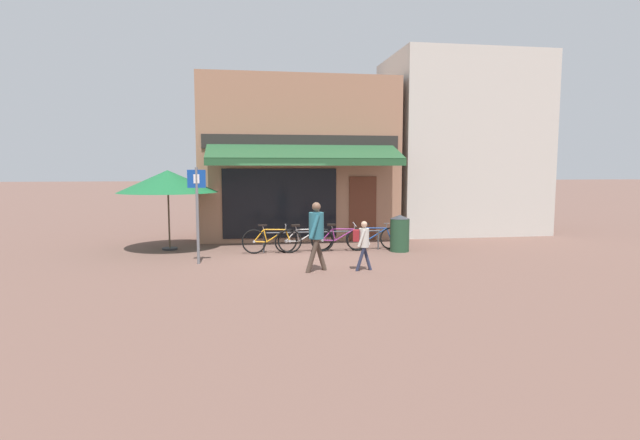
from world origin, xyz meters
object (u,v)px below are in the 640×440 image
bicycle_blue (374,238)px  pedestrian_adult (316,229)px  litter_bin (400,233)px  bicycle_orange (272,240)px  parking_sign (197,205)px  cafe_parasol (168,181)px  bicycle_silver (304,239)px  pedestrian_child (363,240)px  bicycle_purple (340,239)px

bicycle_blue → pedestrian_adult: bearing=-126.6°
litter_bin → bicycle_orange: bearing=176.3°
parking_sign → cafe_parasol: (-1.01, 2.35, 0.52)m
bicycle_silver → parking_sign: parking_sign is taller
bicycle_silver → cafe_parasol: cafe_parasol is taller
bicycle_silver → bicycle_blue: bearing=-8.6°
pedestrian_adult → parking_sign: bearing=149.5°
bicycle_silver → parking_sign: 3.31m
litter_bin → cafe_parasol: size_ratio=0.37×
parking_sign → litter_bin: bearing=10.4°
litter_bin → parking_sign: bearing=-169.6°
parking_sign → bicycle_blue: bearing=16.4°
bicycle_orange → bicycle_blue: bicycle_orange is taller
bicycle_orange → pedestrian_child: 3.32m
bicycle_blue → pedestrian_adult: 3.55m
litter_bin → bicycle_purple: bearing=171.4°
bicycle_orange → bicycle_silver: bicycle_orange is taller
cafe_parasol → bicycle_blue: bearing=-8.9°
parking_sign → cafe_parasol: parking_sign is taller
pedestrian_child → bicycle_blue: bearing=80.7°
bicycle_silver → pedestrian_adult: (-0.06, -2.70, 0.62)m
litter_bin → cafe_parasol: bearing=168.4°
pedestrian_adult → cafe_parasol: cafe_parasol is taller
bicycle_purple → pedestrian_adult: (-1.08, -2.62, 0.62)m
bicycle_blue → litter_bin: (0.65, -0.42, 0.18)m
bicycle_orange → bicycle_purple: bicycle_orange is taller
pedestrian_adult → bicycle_purple: bearing=63.2°
bicycle_blue → pedestrian_child: (-1.04, -2.86, 0.38)m
parking_sign → bicycle_purple: bearing=18.2°
pedestrian_child → bicycle_purple: bearing=100.4°
pedestrian_child → bicycle_orange: bearing=136.5°
pedestrian_adult → pedestrian_child: size_ratio=1.38×
pedestrian_adult → litter_bin: bearing=36.3°
bicycle_orange → pedestrian_adult: bearing=-69.5°
bicycle_blue → bicycle_purple: bearing=-170.2°
pedestrian_child → parking_sign: size_ratio=0.49×
bicycle_silver → pedestrian_adult: size_ratio=1.07×
bicycle_orange → litter_bin: size_ratio=1.60×
bicycle_orange → pedestrian_child: pedestrian_child is taller
pedestrian_adult → bicycle_orange: bearing=104.0°
pedestrian_adult → parking_sign: parking_sign is taller
pedestrian_child → litter_bin: pedestrian_child is taller
cafe_parasol → pedestrian_child: bearing=-38.0°
pedestrian_child → parking_sign: 4.15m
pedestrian_adult → bicycle_blue: bearing=48.6°
bicycle_silver → litter_bin: bearing=-18.1°
bicycle_blue → cafe_parasol: bearing=171.7°
litter_bin → cafe_parasol: 6.81m
bicycle_silver → pedestrian_child: 2.97m
bicycle_blue → pedestrian_child: 3.06m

